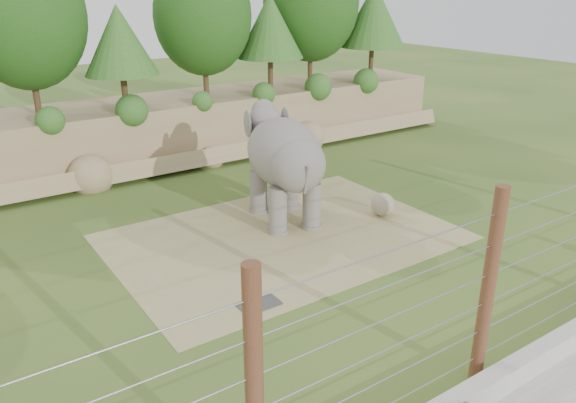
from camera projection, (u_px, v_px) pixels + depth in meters
ground at (332, 283)px, 14.46m from camera, size 90.00×90.00×0.00m
back_embankment at (153, 67)px, 23.05m from camera, size 30.00×5.52×8.77m
dirt_patch at (283, 237)px, 17.02m from camera, size 10.00×7.00×0.02m
drain_grate at (259, 304)px, 13.43m from camera, size 1.00×0.60×0.03m
elephant at (284, 169)px, 17.66m from camera, size 2.77×4.60×3.48m
stone_ball at (383, 204)px, 18.43m from camera, size 0.77×0.77×0.77m
retaining_wall at (498, 381)px, 10.53m from camera, size 26.00×0.35×0.50m
barrier_fence at (488, 288)px, 10.27m from camera, size 20.26×0.26×4.00m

